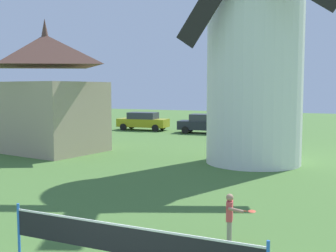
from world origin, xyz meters
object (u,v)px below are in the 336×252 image
tennis_net (126,240)px  parked_car_black (206,123)px  windmill (255,26)px  chapel (46,95)px  parked_car_mustard (143,121)px  player_far (231,215)px

tennis_net → parked_car_black: (-6.91, 25.10, 0.12)m
windmill → parked_car_black: windmill is taller
tennis_net → chapel: size_ratio=0.72×
parked_car_black → chapel: chapel is taller
parked_car_mustard → chapel: bearing=-87.5°
parked_car_mustard → tennis_net: bearing=-63.2°
player_far → parked_car_mustard: parked_car_mustard is taller
tennis_net → parked_car_mustard: size_ratio=1.22×
windmill → chapel: size_ratio=1.78×
parked_car_black → chapel: 14.17m
tennis_net → parked_car_black: 26.04m
parked_car_mustard → chapel: chapel is taller
parked_car_mustard → chapel: 13.36m
parked_car_black → chapel: (-5.32, -12.90, 2.47)m
windmill → tennis_net: (0.44, -13.18, -5.88)m
windmill → parked_car_black: (-6.47, 11.92, -5.76)m
windmill → parked_car_black: bearing=118.5°
parked_car_mustard → parked_car_black: size_ratio=0.98×
parked_car_black → chapel: bearing=-112.4°
tennis_net → windmill: bearing=91.9°
windmill → player_far: windmill is taller
tennis_net → parked_car_black: size_ratio=1.19×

